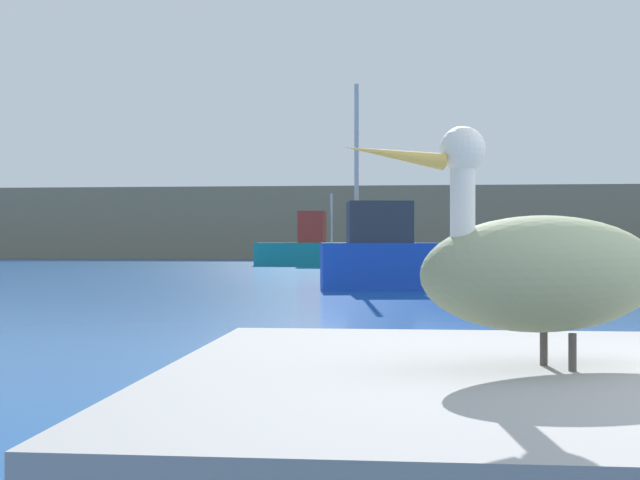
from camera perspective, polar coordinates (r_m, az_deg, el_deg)
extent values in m
cube|color=#7F755B|center=(66.24, 7.20, 1.09)|extent=(140.00, 10.19, 5.28)
cube|color=gray|center=(3.45, 14.87, -14.95)|extent=(2.90, 2.82, 0.80)
ellipsoid|color=gray|center=(3.33, 14.87, -2.18)|extent=(1.17, 0.94, 0.44)
cylinder|color=white|center=(3.11, 9.50, 1.97)|extent=(0.09, 0.09, 0.34)
sphere|color=white|center=(3.12, 9.49, 5.97)|extent=(0.17, 0.17, 0.17)
cone|color=gold|center=(2.97, 5.00, 5.70)|extent=(0.37, 0.25, 0.09)
cylinder|color=#4C4742|center=(3.33, 16.49, -7.20)|extent=(0.03, 0.03, 0.14)
cylinder|color=#4C4742|center=(3.45, 14.70, -6.94)|extent=(0.03, 0.03, 0.14)
cube|color=teal|center=(44.78, -1.12, -0.95)|extent=(5.07, 1.87, 1.21)
cube|color=maroon|center=(44.70, -0.54, 0.88)|extent=(1.40, 1.33, 1.65)
cylinder|color=#B2B2B2|center=(44.55, 0.77, 1.48)|extent=(0.12, 0.12, 2.58)
cylinder|color=#3F382D|center=(44.41, 1.91, 0.27)|extent=(0.10, 0.10, 0.70)
cube|color=blue|center=(23.13, 5.95, -1.73)|extent=(4.90, 2.23, 1.24)
cube|color=#2D333D|center=(23.02, 3.97, 1.19)|extent=(1.85, 1.51, 1.11)
cylinder|color=#B2B2B2|center=(23.05, 2.45, 5.12)|extent=(0.12, 0.12, 4.27)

